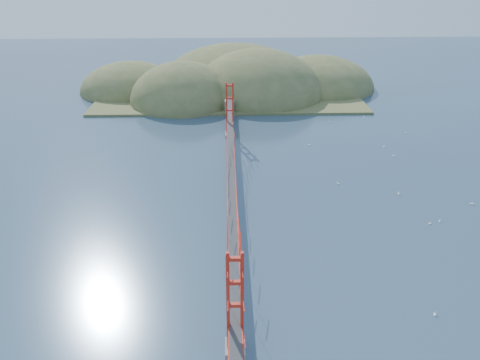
{
  "coord_description": "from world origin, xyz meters",
  "views": [
    {
      "loc": [
        -0.49,
        -64.0,
        35.24
      ],
      "look_at": [
        1.29,
        0.0,
        4.15
      ],
      "focal_mm": 35.0,
      "sensor_mm": 36.0,
      "label": 1
    }
  ],
  "objects_px": {
    "sailboat_1": "(338,183)",
    "bridge": "(231,162)",
    "sailboat_0": "(399,193)",
    "sailboat_2": "(472,203)"
  },
  "relations": [
    {
      "from": "sailboat_1",
      "to": "bridge",
      "type": "bearing_deg",
      "value": -160.62
    },
    {
      "from": "bridge",
      "to": "sailboat_0",
      "type": "height_order",
      "value": "bridge"
    },
    {
      "from": "sailboat_1",
      "to": "sailboat_2",
      "type": "bearing_deg",
      "value": -21.62
    },
    {
      "from": "sailboat_0",
      "to": "sailboat_2",
      "type": "bearing_deg",
      "value": -19.89
    },
    {
      "from": "sailboat_1",
      "to": "sailboat_0",
      "type": "xyz_separation_m",
      "value": [
        9.04,
        -3.94,
        -0.01
      ]
    },
    {
      "from": "sailboat_1",
      "to": "sailboat_0",
      "type": "distance_m",
      "value": 9.87
    },
    {
      "from": "bridge",
      "to": "sailboat_2",
      "type": "bearing_deg",
      "value": -1.97
    },
    {
      "from": "sailboat_2",
      "to": "bridge",
      "type": "bearing_deg",
      "value": 178.03
    },
    {
      "from": "sailboat_1",
      "to": "sailboat_0",
      "type": "bearing_deg",
      "value": -23.54
    },
    {
      "from": "bridge",
      "to": "sailboat_1",
      "type": "height_order",
      "value": "bridge"
    }
  ]
}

